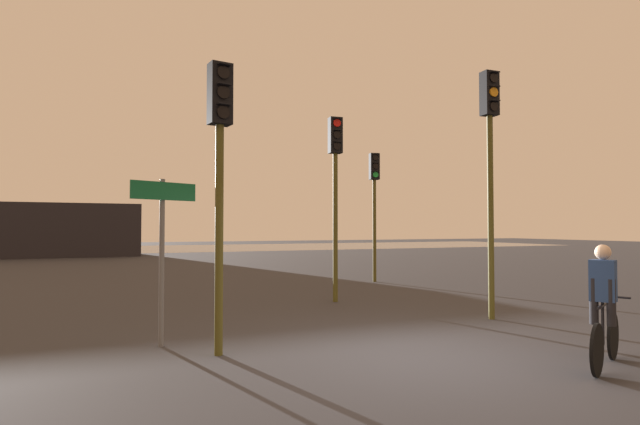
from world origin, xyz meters
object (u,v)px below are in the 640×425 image
object	(u,v)px
cyclist	(604,306)
traffic_light_near_right	(490,148)
direction_sign_post	(163,237)
traffic_light_far_right	(374,192)
traffic_light_near_left	(220,151)
distant_building	(2,230)
traffic_light_center	(335,174)

from	to	relation	value
cyclist	traffic_light_near_right	bearing A→B (deg)	133.91
direction_sign_post	traffic_light_far_right	bearing A→B (deg)	-161.90
traffic_light_near_left	traffic_light_far_right	world-z (taller)	traffic_light_far_right
distant_building	traffic_light_center	xyz separation A→B (m)	(11.20, -24.23, 1.52)
traffic_light_center	direction_sign_post	xyz separation A→B (m)	(-4.43, -3.19, -1.49)
distant_building	traffic_light_center	bearing A→B (deg)	-65.20
traffic_light_near_right	traffic_light_center	xyz separation A→B (m)	(-1.92, 3.35, -0.27)
distant_building	traffic_light_far_right	distance (m)	25.15
traffic_light_near_left	traffic_light_near_right	world-z (taller)	traffic_light_near_right
distant_building	traffic_light_near_left	bearing A→B (deg)	-75.19
traffic_light_center	cyclist	size ratio (longest dim) A/B	2.84
distant_building	traffic_light_near_right	size ratio (longest dim) A/B	3.14
traffic_light_center	traffic_light_near_left	bearing A→B (deg)	51.84
distant_building	cyclist	world-z (taller)	distant_building
distant_building	traffic_light_center	world-z (taller)	traffic_light_center
traffic_light_near_right	cyclist	size ratio (longest dim) A/B	3.10
traffic_light_far_right	traffic_light_center	size ratio (longest dim) A/B	0.95
distant_building	direction_sign_post	xyz separation A→B (m)	(6.77, -27.42, 0.03)
traffic_light_near_left	direction_sign_post	bearing A→B (deg)	-59.58
traffic_light_center	direction_sign_post	bearing A→B (deg)	40.19
direction_sign_post	cyclist	world-z (taller)	direction_sign_post
distant_building	cyclist	xyz separation A→B (m)	(11.97, -30.94, -0.85)
traffic_light_near_left	cyclist	size ratio (longest dim) A/B	2.62
distant_building	traffic_light_near_right	bearing A→B (deg)	-64.57
cyclist	traffic_light_far_right	bearing A→B (deg)	139.90
traffic_light_far_right	distant_building	bearing A→B (deg)	-45.56
distant_building	cyclist	distance (m)	33.18
traffic_light_near_right	direction_sign_post	distance (m)	6.59
traffic_light_far_right	traffic_light_center	bearing A→B (deg)	58.70
traffic_light_near_left	traffic_light_far_right	size ratio (longest dim) A/B	0.97
traffic_light_near_right	direction_sign_post	bearing A→B (deg)	0.79
traffic_light_far_right	direction_sign_post	bearing A→B (deg)	51.60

